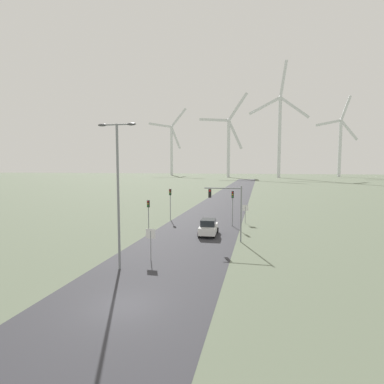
{
  "coord_description": "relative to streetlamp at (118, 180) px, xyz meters",
  "views": [
    {
      "loc": [
        7.23,
        -14.76,
        7.72
      ],
      "look_at": [
        0.0,
        17.22,
        4.9
      ],
      "focal_mm": 28.0,
      "sensor_mm": 36.0,
      "label": 1
    }
  ],
  "objects": [
    {
      "name": "ground_plane",
      "position": [
        2.93,
        -5.47,
        -6.69
      ],
      "size": [
        600.0,
        600.0,
        0.0
      ],
      "primitive_type": "plane",
      "color": "#5B6651"
    },
    {
      "name": "road_surface",
      "position": [
        2.93,
        42.53,
        -6.69
      ],
      "size": [
        10.0,
        240.0,
        0.01
      ],
      "color": "#2D2D33",
      "rests_on": "ground"
    },
    {
      "name": "streetlamp",
      "position": [
        0.0,
        0.0,
        0.0
      ],
      "size": [
        3.0,
        0.32,
        10.83
      ],
      "color": "gray",
      "rests_on": "ground"
    },
    {
      "name": "stop_sign_near",
      "position": [
        1.53,
        2.55,
        -4.86
      ],
      "size": [
        0.81,
        0.07,
        2.62
      ],
      "color": "gray",
      "rests_on": "ground"
    },
    {
      "name": "stop_sign_far",
      "position": [
        8.37,
        20.56,
        -4.94
      ],
      "size": [
        0.81,
        0.07,
        2.51
      ],
      "color": "gray",
      "rests_on": "ground"
    },
    {
      "name": "traffic_light_post_near_left",
      "position": [
        -3.24,
        14.48,
        -4.09
      ],
      "size": [
        0.28,
        0.34,
        3.55
      ],
      "color": "gray",
      "rests_on": "ground"
    },
    {
      "name": "traffic_light_post_near_right",
      "position": [
        6.84,
        18.2,
        -3.37
      ],
      "size": [
        0.28,
        0.34,
        4.56
      ],
      "color": "gray",
      "rests_on": "ground"
    },
    {
      "name": "traffic_light_post_mid_left",
      "position": [
        -2.37,
        20.96,
        -3.43
      ],
      "size": [
        0.28,
        0.34,
        4.48
      ],
      "color": "gray",
      "rests_on": "ground"
    },
    {
      "name": "traffic_light_mast_overhead",
      "position": [
        7.07,
        10.2,
        -2.64
      ],
      "size": [
        3.86,
        0.34,
        5.74
      ],
      "color": "gray",
      "rests_on": "ground"
    },
    {
      "name": "car_approaching",
      "position": [
        4.67,
        12.47,
        -5.78
      ],
      "size": [
        2.03,
        4.19,
        1.83
      ],
      "color": "white",
      "rests_on": "ground"
    },
    {
      "name": "wind_turbine_far_left",
      "position": [
        -64.66,
        230.52,
        19.41
      ],
      "size": [
        32.38,
        6.37,
        57.58
      ],
      "color": "silver",
      "rests_on": "ground"
    },
    {
      "name": "wind_turbine_left",
      "position": [
        -11.39,
        190.93,
        18.55
      ],
      "size": [
        34.45,
        5.34,
        57.67
      ],
      "color": "silver",
      "rests_on": "ground"
    },
    {
      "name": "wind_turbine_center",
      "position": [
        22.8,
        192.2,
        26.46
      ],
      "size": [
        38.98,
        15.87,
        77.37
      ],
      "color": "silver",
      "rests_on": "ground"
    },
    {
      "name": "wind_turbine_right",
      "position": [
        67.14,
        218.65,
        18.88
      ],
      "size": [
        30.58,
        6.94,
        58.74
      ],
      "color": "silver",
      "rests_on": "ground"
    }
  ]
}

